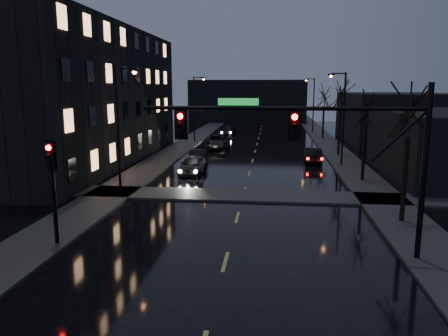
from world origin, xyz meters
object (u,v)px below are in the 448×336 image
(oncoming_car_b, at_px, (198,158))
(lead_car, at_px, (313,155))
(oncoming_car_c, at_px, (218,142))
(oncoming_car_d, at_px, (228,131))
(oncoming_car_a, at_px, (193,165))

(oncoming_car_b, height_order, lead_car, lead_car)
(oncoming_car_c, xyz_separation_m, oncoming_car_d, (-0.26, 13.34, -0.14))
(oncoming_car_a, xyz_separation_m, oncoming_car_c, (0.21, 14.42, 0.03))
(oncoming_car_c, bearing_deg, oncoming_car_d, 87.92)
(oncoming_car_c, distance_m, oncoming_car_d, 13.34)
(oncoming_car_a, xyz_separation_m, oncoming_car_d, (-0.05, 27.76, -0.11))
(oncoming_car_c, height_order, lead_car, oncoming_car_c)
(oncoming_car_c, bearing_deg, oncoming_car_b, -95.67)
(oncoming_car_b, bearing_deg, oncoming_car_c, 84.55)
(oncoming_car_c, distance_m, lead_car, 12.49)
(oncoming_car_d, distance_m, lead_car, 23.45)
(oncoming_car_c, bearing_deg, lead_car, -42.46)
(oncoming_car_b, height_order, oncoming_car_d, oncoming_car_b)
(lead_car, bearing_deg, oncoming_car_d, -64.03)
(oncoming_car_c, height_order, oncoming_car_d, oncoming_car_c)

